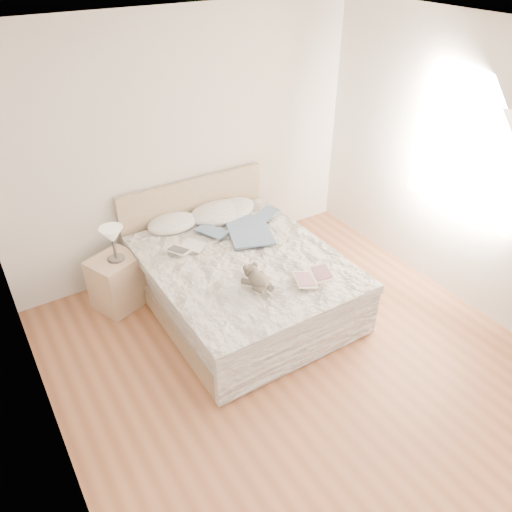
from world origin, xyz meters
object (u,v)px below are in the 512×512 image
at_px(bed, 239,278).
at_px(nightstand, 117,282).
at_px(childrens_book, 313,277).
at_px(table_lamp, 112,237).
at_px(photo_book, 186,249).
at_px(teddy_bear, 259,286).

relative_size(bed, nightstand, 3.83).
bearing_deg(nightstand, childrens_book, -43.58).
relative_size(bed, childrens_book, 5.56).
distance_m(table_lamp, photo_book, 0.71).
height_order(childrens_book, teddy_bear, teddy_bear).
height_order(bed, childrens_book, bed).
distance_m(nightstand, childrens_book, 1.99).
xyz_separation_m(nightstand, photo_book, (0.65, -0.31, 0.35)).
height_order(photo_book, childrens_book, same).
distance_m(bed, table_lamp, 1.30).
bearing_deg(bed, nightstand, 149.29).
bearing_deg(nightstand, table_lamp, -26.29).
xyz_separation_m(table_lamp, photo_book, (0.62, -0.29, -0.19)).
bearing_deg(bed, childrens_book, -63.56).
xyz_separation_m(bed, photo_book, (-0.41, 0.33, 0.32)).
bearing_deg(photo_book, teddy_bear, -104.67).
xyz_separation_m(nightstand, childrens_book, (1.42, -1.35, 0.35)).
distance_m(childrens_book, teddy_bear, 0.52).
distance_m(table_lamp, childrens_book, 1.93).
height_order(bed, photo_book, bed).
height_order(table_lamp, teddy_bear, table_lamp).
bearing_deg(table_lamp, nightstand, 153.71).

